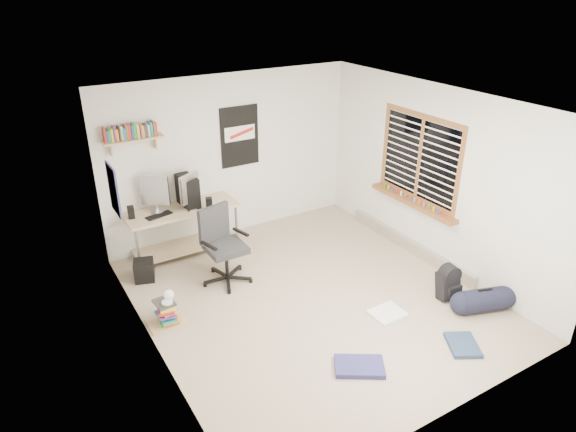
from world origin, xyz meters
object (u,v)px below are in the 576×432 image
office_chair (226,249)px  desk (182,230)px  backpack (448,284)px  duffel_bag (483,301)px  book_stack (166,312)px

office_chair → desk: bearing=86.7°
backpack → duffel_bag: duffel_bag is taller
backpack → desk: bearing=135.9°
desk → backpack: size_ratio=4.40×
desk → book_stack: (-0.79, -1.53, -0.21)m
office_chair → duffel_bag: (2.40, -2.24, -0.35)m
desk → office_chair: office_chair is taller
backpack → duffel_bag: bearing=-62.7°
desk → duffel_bag: 4.22m
backpack → book_stack: size_ratio=0.78×
desk → office_chair: size_ratio=1.53×
desk → book_stack: desk is taller
desk → backpack: desk is taller
desk → duffel_bag: bearing=-53.2°
book_stack → backpack: bearing=-22.7°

